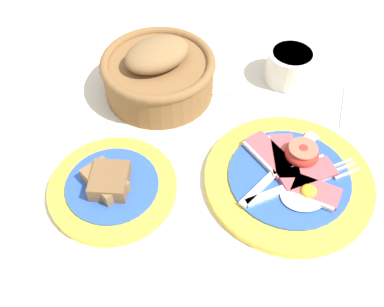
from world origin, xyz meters
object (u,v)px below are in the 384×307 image
(sugar_cup, at_px, (290,65))
(teaspoon_near_cup, at_px, (343,137))
(bread_plate, at_px, (112,186))
(bread_basket, at_px, (158,72))
(breakfast_plate, at_px, (290,177))
(teaspoon_by_saucer, at_px, (214,91))

(sugar_cup, height_order, teaspoon_near_cup, sugar_cup)
(bread_plate, height_order, bread_basket, bread_basket)
(breakfast_plate, height_order, bread_plate, same)
(bread_plate, relative_size, teaspoon_near_cup, 1.11)
(teaspoon_by_saucer, xyz_separation_m, teaspoon_near_cup, (0.17, -0.16, 0.00))
(bread_basket, distance_m, teaspoon_by_saucer, 0.10)
(bread_plate, bearing_deg, teaspoon_near_cup, -0.52)
(bread_plate, relative_size, sugar_cup, 2.21)
(teaspoon_by_saucer, bearing_deg, bread_plate, 58.23)
(sugar_cup, xyz_separation_m, bread_basket, (-0.24, 0.03, 0.01))
(bread_plate, distance_m, teaspoon_by_saucer, 0.26)
(bread_plate, height_order, teaspoon_by_saucer, bread_plate)
(bread_plate, relative_size, teaspoon_by_saucer, 1.03)
(breakfast_plate, xyz_separation_m, bread_basket, (-0.14, 0.25, 0.03))
(breakfast_plate, distance_m, sugar_cup, 0.24)
(breakfast_plate, distance_m, teaspoon_near_cup, 0.13)
(teaspoon_by_saucer, bearing_deg, bread_basket, 2.07)
(teaspoon_near_cup, bearing_deg, sugar_cup, -138.17)
(bread_basket, bearing_deg, bread_plate, -121.87)
(sugar_cup, bearing_deg, breakfast_plate, -113.19)
(sugar_cup, bearing_deg, teaspoon_by_saucer, 179.37)
(sugar_cup, bearing_deg, bread_basket, 171.98)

